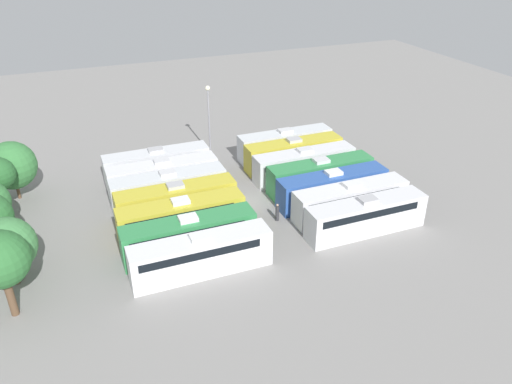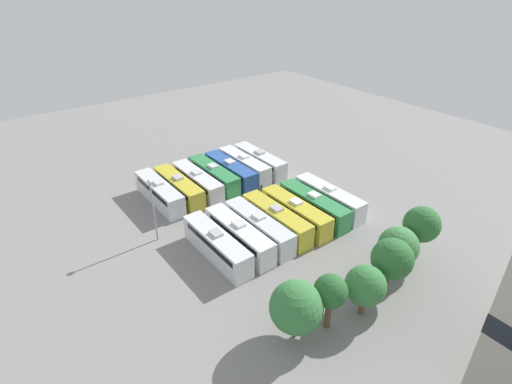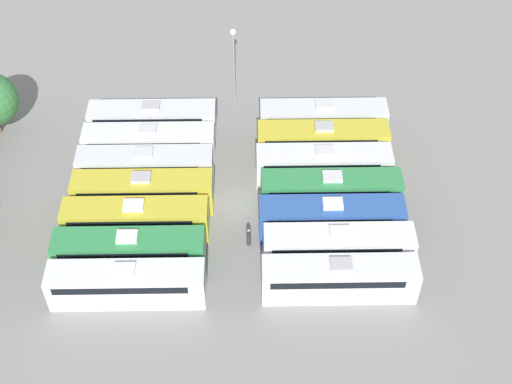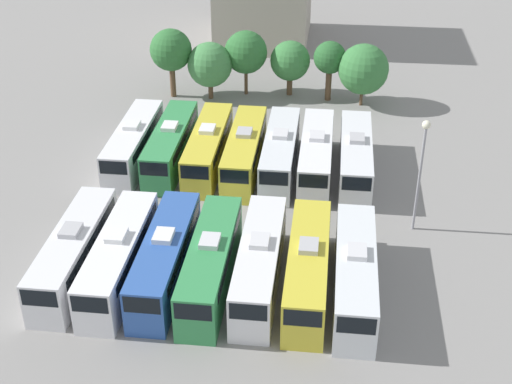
{
  "view_description": "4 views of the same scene",
  "coord_description": "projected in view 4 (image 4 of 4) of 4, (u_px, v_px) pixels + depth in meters",
  "views": [
    {
      "loc": [
        -41.92,
        16.3,
        25.43
      ],
      "look_at": [
        -1.66,
        0.08,
        2.05
      ],
      "focal_mm": 35.0,
      "sensor_mm": 36.0,
      "label": 1
    },
    {
      "loc": [
        28.63,
        40.84,
        30.32
      ],
      "look_at": [
        -1.84,
        0.75,
        2.03
      ],
      "focal_mm": 28.0,
      "sensor_mm": 36.0,
      "label": 2
    },
    {
      "loc": [
        -41.2,
        -1.08,
        44.63
      ],
      "look_at": [
        -0.26,
        -1.73,
        1.9
      ],
      "focal_mm": 50.0,
      "sensor_mm": 36.0,
      "label": 3
    },
    {
      "loc": [
        7.11,
        -44.36,
        28.95
      ],
      "look_at": [
        1.81,
        1.3,
        1.63
      ],
      "focal_mm": 50.0,
      "sensor_mm": 36.0,
      "label": 4
    }
  ],
  "objects": [
    {
      "name": "ground_plane",
      "position": [
        230.0,
        218.0,
        53.38
      ],
      "size": [
        126.5,
        126.5,
        0.0
      ],
      "primitive_type": "plane",
      "color": "gray"
    },
    {
      "name": "bus_0",
      "position": [
        74.0,
        251.0,
        46.71
      ],
      "size": [
        2.52,
        11.67,
        3.57
      ],
      "color": "silver",
      "rests_on": "ground_plane"
    },
    {
      "name": "bus_1",
      "position": [
        119.0,
        256.0,
        46.23
      ],
      "size": [
        2.52,
        11.67,
        3.57
      ],
      "color": "white",
      "rests_on": "ground_plane"
    },
    {
      "name": "bus_2",
      "position": [
        165.0,
        256.0,
        46.18
      ],
      "size": [
        2.52,
        11.67,
        3.57
      ],
      "color": "#2D56A8",
      "rests_on": "ground_plane"
    },
    {
      "name": "bus_3",
      "position": [
        211.0,
        262.0,
        45.67
      ],
      "size": [
        2.52,
        11.67,
        3.57
      ],
      "color": "#338C4C",
      "rests_on": "ground_plane"
    },
    {
      "name": "bus_4",
      "position": [
        260.0,
        262.0,
        45.67
      ],
      "size": [
        2.52,
        11.67,
        3.57
      ],
      "color": "silver",
      "rests_on": "ground_plane"
    },
    {
      "name": "bus_5",
      "position": [
        308.0,
        267.0,
        45.21
      ],
      "size": [
        2.52,
        11.67,
        3.57
      ],
      "color": "gold",
      "rests_on": "ground_plane"
    },
    {
      "name": "bus_6",
      "position": [
        355.0,
        273.0,
        44.68
      ],
      "size": [
        2.52,
        11.67,
        3.57
      ],
      "color": "silver",
      "rests_on": "ground_plane"
    },
    {
      "name": "bus_7",
      "position": [
        134.0,
        142.0,
        60.28
      ],
      "size": [
        2.52,
        11.67,
        3.57
      ],
      "color": "white",
      "rests_on": "ground_plane"
    },
    {
      "name": "bus_8",
      "position": [
        171.0,
        144.0,
        60.07
      ],
      "size": [
        2.52,
        11.67,
        3.57
      ],
      "color": "#338C4C",
      "rests_on": "ground_plane"
    },
    {
      "name": "bus_9",
      "position": [
        208.0,
        146.0,
        59.62
      ],
      "size": [
        2.52,
        11.67,
        3.57
      ],
      "color": "gold",
      "rests_on": "ground_plane"
    },
    {
      "name": "bus_10",
      "position": [
        244.0,
        150.0,
        59.06
      ],
      "size": [
        2.52,
        11.67,
        3.57
      ],
      "color": "gold",
      "rests_on": "ground_plane"
    },
    {
      "name": "bus_11",
      "position": [
        280.0,
        152.0,
        58.83
      ],
      "size": [
        2.52,
        11.67,
        3.57
      ],
      "color": "silver",
      "rests_on": "ground_plane"
    },
    {
      "name": "bus_12",
      "position": [
        316.0,
        154.0,
        58.48
      ],
      "size": [
        2.52,
        11.67,
        3.57
      ],
      "color": "white",
      "rests_on": "ground_plane"
    },
    {
      "name": "bus_13",
      "position": [
        356.0,
        156.0,
        58.13
      ],
      "size": [
        2.52,
        11.67,
        3.57
      ],
      "color": "silver",
      "rests_on": "ground_plane"
    },
    {
      "name": "worker_person",
      "position": [
        170.0,
        213.0,
        52.45
      ],
      "size": [
        0.36,
        0.36,
        1.81
      ],
      "color": "#333338",
      "rests_on": "ground_plane"
    },
    {
      "name": "light_pole",
      "position": [
        422.0,
        159.0,
        49.19
      ],
      "size": [
        0.6,
        0.6,
        8.69
      ],
      "color": "gray",
      "rests_on": "ground_plane"
    },
    {
      "name": "tree_0",
      "position": [
        171.0,
        50.0,
        70.8
      ],
      "size": [
        4.19,
        4.19,
        7.05
      ],
      "color": "brown",
      "rests_on": "ground_plane"
    },
    {
      "name": "tree_1",
      "position": [
        210.0,
        65.0,
        71.04
      ],
      "size": [
        4.49,
        4.49,
        5.84
      ],
      "color": "brown",
      "rests_on": "ground_plane"
    },
    {
      "name": "tree_2",
      "position": [
        246.0,
        52.0,
        71.53
      ],
      "size": [
        4.33,
        4.33,
        6.67
      ],
      "color": "brown",
      "rests_on": "ground_plane"
    },
    {
      "name": "tree_3",
      "position": [
        290.0,
        61.0,
        71.83
      ],
      "size": [
        4.04,
        4.04,
        5.67
      ],
      "color": "brown",
      "rests_on": "ground_plane"
    },
    {
      "name": "tree_4",
      "position": [
        330.0,
        58.0,
        70.26
      ],
      "size": [
        3.22,
        3.22,
        6.12
      ],
      "color": "brown",
      "rests_on": "ground_plane"
    },
    {
      "name": "tree_5",
      "position": [
        363.0,
        69.0,
        69.44
      ],
      "size": [
        4.95,
        4.95,
        6.26
      ],
      "color": "brown",
      "rests_on": "ground_plane"
    }
  ]
}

